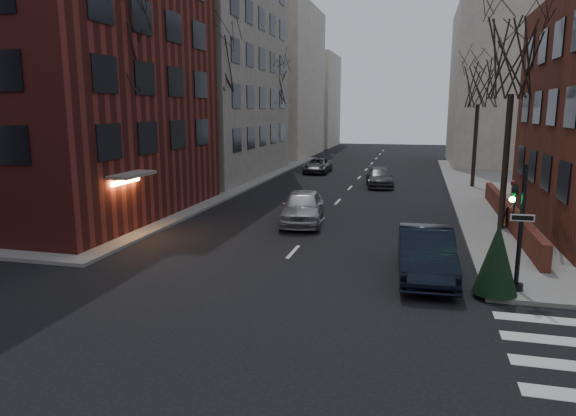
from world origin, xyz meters
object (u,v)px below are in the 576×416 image
Objects in this scene: tree_left_c at (273,85)px; parked_sedan at (426,253)px; tree_right_a at (514,58)px; evergreen_shrub at (497,258)px; traffic_signal at (518,236)px; streetlamp_near at (203,134)px; tree_right_b at (479,83)px; streetlamp_far at (284,125)px; sandwich_board at (509,216)px; tree_left_a at (117,49)px; car_lane_silver at (303,207)px; car_lane_gray at (380,178)px; tree_left_b at (216,62)px; car_lane_far at (317,166)px.

tree_left_c is 1.87× the size of parked_sedan.
tree_right_a is 11.76m from evergreen_shrub.
streetlamp_near reaches higher than traffic_signal.
tree_right_b is 1.46× the size of streetlamp_near.
streetlamp_far is at bearing 149.53° from tree_right_b.
tree_left_c is 29.06m from sandwich_board.
tree_left_a is 2.04× the size of car_lane_silver.
tree_left_a is 9.97× the size of sandwich_board.
car_lane_silver is (7.40, -24.67, -3.38)m from streetlamp_far.
car_lane_gray is at bearing 42.00° from streetlamp_near.
traffic_signal is 24.87m from tree_left_b.
sandwich_board is (0.41, 0.42, -7.36)m from tree_right_a.
car_lane_gray is 9.47m from car_lane_far.
tree_left_b is 4.85× the size of evergreen_shrub.
tree_left_b is 6.18m from streetlamp_near.
car_lane_far is 32.02m from evergreen_shrub.
car_lane_silver is at bearing -109.14° from car_lane_gray.
evergreen_shrub is at bearing -84.55° from car_lane_gray.
traffic_signal is 9.59m from sandwich_board.
tree_left_a is 28.32m from streetlamp_far.
car_lane_far is (-3.32, 21.08, -0.19)m from car_lane_silver.
tree_left_b reaches higher than tree_right_b.
tree_left_a is 12.01m from tree_left_b.
tree_right_b is at bearing 30.47° from streetlamp_near.
tree_left_b reaches higher than tree_right_a.
traffic_signal is 0.85× the size of car_lane_gray.
tree_left_c is at bearing 90.00° from tree_left_a.
car_lane_silver is at bearing 132.54° from evergreen_shrub.
tree_right_a is 2.03× the size of car_lane_far.
streetlamp_far is at bearing 126.10° from car_lane_gray.
car_lane_silver is (8.00, -22.67, -7.17)m from tree_left_c.
tree_right_b is 23.28m from parked_sedan.
traffic_signal is at bearing -95.47° from tree_right_a.
sandwich_board is at bearing 82.30° from traffic_signal.
streetlamp_far is at bearing 99.39° from car_lane_silver.
tree_right_a is 17.87m from streetlamp_near.
streetlamp_far is (0.00, 20.00, 0.00)m from streetlamp_near.
tree_right_b is at bearing 45.64° from tree_left_a.
tree_right_a is at bearing -90.00° from tree_right_b.
car_lane_gray is at bearing 104.80° from traffic_signal.
parked_sedan is (-3.57, -22.00, -6.73)m from tree_right_b.
evergreen_shrub is (16.10, -31.50, -6.76)m from tree_left_c.
tree_right_a reaches higher than tree_right_b.
parked_sedan is 2.34× the size of evergreen_shrub.
tree_left_a reaches higher than tree_right_a.
car_lane_silver is (-6.03, 7.33, 0.00)m from parked_sedan.
tree_right_a is (17.60, -8.00, -0.88)m from tree_left_b.
tree_right_b is 15.25m from sandwich_board.
tree_left_c is 1.00× the size of tree_right_a.
tree_left_b is 14.60m from car_lane_gray.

